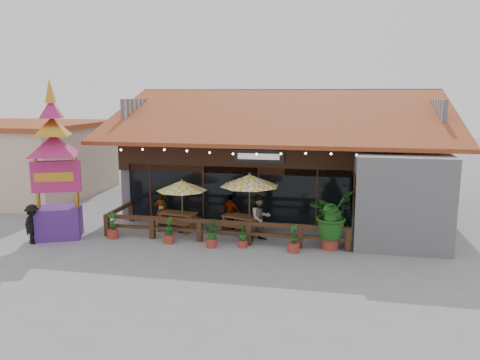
% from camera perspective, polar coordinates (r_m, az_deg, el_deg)
% --- Properties ---
extents(ground, '(100.00, 100.00, 0.00)m').
position_cam_1_polar(ground, '(18.92, 2.85, -7.50)').
color(ground, gray).
rests_on(ground, ground).
extents(restaurant_building, '(15.50, 14.73, 6.09)m').
position_cam_1_polar(restaurant_building, '(24.80, 5.78, 1.99)').
color(restaurant_building, '#BBBBC0').
rests_on(restaurant_building, ground).
extents(patio_railing, '(10.00, 2.60, 0.92)m').
position_cam_1_polar(patio_railing, '(18.95, -4.04, -5.55)').
color(patio_railing, '#422A17').
rests_on(patio_railing, ground).
extents(neighbor_building, '(8.40, 8.40, 4.22)m').
position_cam_1_polar(neighbor_building, '(29.86, -24.95, 2.36)').
color(neighbor_building, beige).
rests_on(neighbor_building, ground).
extents(umbrella_left, '(2.70, 2.70, 2.31)m').
position_cam_1_polar(umbrella_left, '(19.87, -7.11, -0.70)').
color(umbrella_left, brown).
rests_on(umbrella_left, ground).
extents(umbrella_right, '(3.23, 3.23, 2.63)m').
position_cam_1_polar(umbrella_right, '(19.32, 1.18, -0.08)').
color(umbrella_right, brown).
rests_on(umbrella_right, ground).
extents(picnic_table_left, '(1.79, 1.61, 0.77)m').
position_cam_1_polar(picnic_table_left, '(20.55, -7.54, -4.63)').
color(picnic_table_left, brown).
rests_on(picnic_table_left, ground).
extents(picnic_table_right, '(1.95, 1.82, 0.76)m').
position_cam_1_polar(picnic_table_right, '(19.83, 0.22, -5.09)').
color(picnic_table_right, brown).
rests_on(picnic_table_right, ground).
extents(thai_sign_tower, '(3.33, 3.33, 6.91)m').
position_cam_1_polar(thai_sign_tower, '(20.09, -21.72, 3.49)').
color(thai_sign_tower, '#4E227E').
rests_on(thai_sign_tower, ground).
extents(tropical_plant, '(2.11, 2.18, 2.31)m').
position_cam_1_polar(tropical_plant, '(17.98, 11.08, -4.26)').
color(tropical_plant, maroon).
rests_on(tropical_plant, ground).
extents(diner_a, '(0.63, 0.50, 1.50)m').
position_cam_1_polar(diner_a, '(21.10, -9.59, -3.63)').
color(diner_a, '#331D10').
rests_on(diner_a, ground).
extents(diner_b, '(1.15, 1.12, 1.87)m').
position_cam_1_polar(diner_b, '(18.80, 2.48, -4.65)').
color(diner_b, '#331D10').
rests_on(diner_b, ground).
extents(diner_c, '(0.97, 0.66, 1.54)m').
position_cam_1_polar(diner_c, '(20.36, -1.11, -3.94)').
color(diner_c, '#331D10').
rests_on(diner_c, ground).
extents(pedestrian, '(0.72, 1.09, 1.58)m').
position_cam_1_polar(pedestrian, '(20.18, -23.95, -4.94)').
color(pedestrian, black).
rests_on(pedestrian, ground).
extents(planter_a, '(0.48, 0.46, 1.12)m').
position_cam_1_polar(planter_a, '(19.90, -15.27, -5.54)').
color(planter_a, maroon).
rests_on(planter_a, ground).
extents(planter_b, '(0.43, 0.45, 1.06)m').
position_cam_1_polar(planter_b, '(18.79, -8.67, -6.21)').
color(planter_b, maroon).
rests_on(planter_b, ground).
extents(planter_c, '(0.82, 0.83, 1.04)m').
position_cam_1_polar(planter_c, '(18.10, -3.51, -6.41)').
color(planter_c, maroon).
rests_on(planter_c, ground).
extents(planter_d, '(0.46, 0.46, 0.88)m').
position_cam_1_polar(planter_d, '(18.10, 0.35, -6.93)').
color(planter_d, maroon).
rests_on(planter_d, ground).
extents(planter_e, '(0.44, 0.46, 1.08)m').
position_cam_1_polar(planter_e, '(17.67, 6.55, -7.32)').
color(planter_e, maroon).
rests_on(planter_e, ground).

